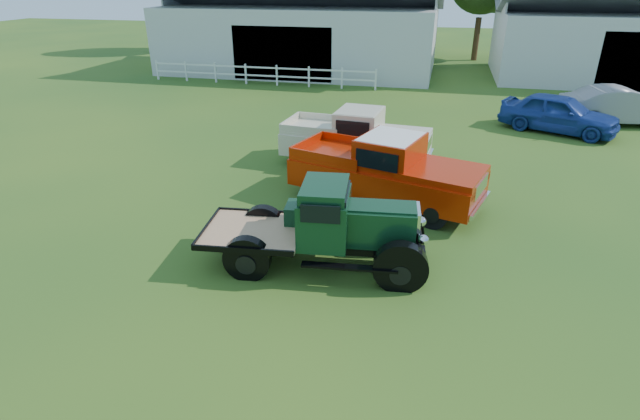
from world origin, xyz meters
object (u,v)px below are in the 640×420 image
(vintage_flatbed, at_px, (320,225))
(white_pickup, at_px, (356,138))
(misc_car_blue, at_px, (559,113))
(misc_car_grey, at_px, (621,106))
(red_pickup, at_px, (386,169))

(vintage_flatbed, relative_size, white_pickup, 0.97)
(misc_car_blue, bearing_deg, white_pickup, 151.92)
(vintage_flatbed, height_order, white_pickup, vintage_flatbed)
(white_pickup, bearing_deg, misc_car_grey, 42.16)
(white_pickup, xyz_separation_m, misc_car_grey, (10.60, 7.97, -0.15))
(red_pickup, relative_size, misc_car_blue, 1.20)
(vintage_flatbed, relative_size, red_pickup, 0.90)
(red_pickup, distance_m, white_pickup, 3.33)
(vintage_flatbed, xyz_separation_m, misc_car_grey, (10.23, 14.84, -0.19))
(white_pickup, distance_m, misc_car_grey, 13.27)
(misc_car_grey, bearing_deg, vintage_flatbed, 136.70)
(vintage_flatbed, xyz_separation_m, red_pickup, (1.02, 3.85, 0.02))
(misc_car_blue, relative_size, misc_car_grey, 0.95)
(vintage_flatbed, bearing_deg, misc_car_blue, 54.13)
(white_pickup, bearing_deg, red_pickup, -60.02)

